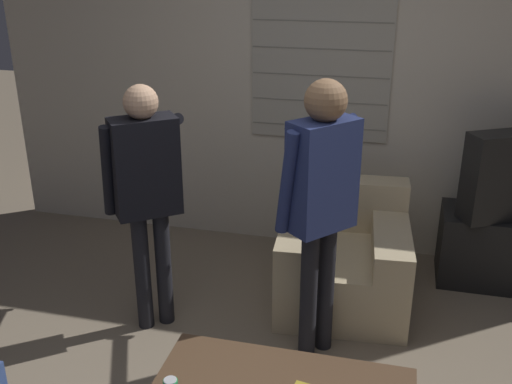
# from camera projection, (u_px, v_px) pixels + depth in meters

# --- Properties ---
(wall_back) EXTENTS (5.20, 0.08, 2.55)m
(wall_back) POSITION_uv_depth(u_px,v_px,m) (318.00, 89.00, 4.54)
(wall_back) COLOR beige
(wall_back) RESTS_ON ground_plane
(armchair_beige) EXTENTS (0.91, 0.98, 0.78)m
(armchair_beige) POSITION_uv_depth(u_px,v_px,m) (343.00, 258.00, 4.10)
(armchair_beige) COLOR #C6B289
(armchair_beige) RESTS_ON ground_plane
(tv_stand) EXTENTS (0.98, 0.45, 0.54)m
(tv_stand) POSITION_uv_depth(u_px,v_px,m) (509.00, 249.00, 4.30)
(tv_stand) COLOR black
(tv_stand) RESTS_ON ground_plane
(person_left_standing) EXTENTS (0.48, 0.79, 1.58)m
(person_left_standing) POSITION_uv_depth(u_px,v_px,m) (146.00, 181.00, 3.56)
(person_left_standing) COLOR black
(person_left_standing) RESTS_ON ground_plane
(person_right_standing) EXTENTS (0.51, 0.76, 1.67)m
(person_right_standing) POSITION_uv_depth(u_px,v_px,m) (320.00, 189.00, 3.27)
(person_right_standing) COLOR black
(person_right_standing) RESTS_ON ground_plane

